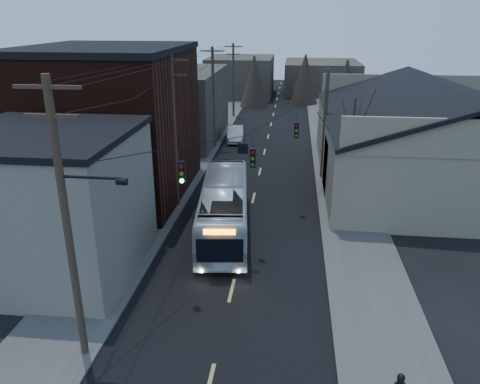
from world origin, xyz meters
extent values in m
cube|color=black|center=(0.00, 30.00, 0.01)|extent=(9.00, 110.00, 0.02)
cube|color=#474744|center=(-6.50, 30.00, 0.06)|extent=(4.00, 110.00, 0.12)
cube|color=#474744|center=(6.50, 30.00, 0.06)|extent=(4.00, 110.00, 0.12)
cube|color=#6D675B|center=(-9.00, 9.00, 3.50)|extent=(8.00, 8.00, 7.00)
cube|color=black|center=(-10.00, 20.00, 5.00)|extent=(10.00, 12.00, 10.00)
cube|color=#332F29|center=(-9.50, 36.00, 3.50)|extent=(9.00, 14.00, 7.00)
cube|color=gray|center=(13.00, 25.00, 2.50)|extent=(16.00, 20.00, 5.00)
cube|color=black|center=(9.00, 25.00, 6.30)|extent=(8.16, 20.60, 2.86)
cube|color=#332F29|center=(-6.00, 65.00, 3.00)|extent=(10.00, 12.00, 6.00)
cube|color=#332F29|center=(7.00, 70.00, 2.50)|extent=(12.00, 14.00, 5.00)
cone|color=black|center=(6.50, 20.00, 3.60)|extent=(0.40, 0.40, 7.20)
cylinder|color=#382B1E|center=(-5.00, 3.00, 5.25)|extent=(0.28, 0.28, 10.50)
cube|color=#382B1E|center=(-5.00, 3.00, 10.10)|extent=(2.20, 0.12, 0.12)
cylinder|color=#382B1E|center=(-5.00, 18.00, 5.00)|extent=(0.28, 0.28, 10.00)
cube|color=#382B1E|center=(-5.00, 18.00, 9.60)|extent=(2.20, 0.12, 0.12)
cylinder|color=#382B1E|center=(-5.00, 33.00, 4.75)|extent=(0.28, 0.28, 9.50)
cube|color=#382B1E|center=(-5.00, 33.00, 9.10)|extent=(2.20, 0.12, 0.12)
cylinder|color=#382B1E|center=(-5.00, 48.00, 4.50)|extent=(0.28, 0.28, 9.00)
cube|color=#382B1E|center=(-5.00, 48.00, 8.60)|extent=(2.20, 0.12, 0.12)
cylinder|color=#382B1E|center=(5.00, 25.00, 4.25)|extent=(0.28, 0.28, 8.50)
cube|color=black|center=(-2.00, 7.50, 5.95)|extent=(0.28, 0.20, 1.00)
cube|color=black|center=(0.60, 12.00, 5.35)|extent=(0.28, 0.20, 1.00)
cube|color=black|center=(2.80, 18.00, 5.45)|extent=(0.28, 0.20, 1.00)
imported|color=silver|center=(-1.26, 14.37, 1.56)|extent=(3.79, 11.43, 3.12)
imported|color=#AEB0B6|center=(-3.25, 35.76, 0.75)|extent=(2.12, 4.73, 1.51)
sphere|color=black|center=(6.51, 2.20, 0.77)|extent=(0.27, 0.27, 0.27)
cylinder|color=black|center=(6.51, 2.20, 0.48)|extent=(0.36, 0.13, 0.12)
camera|label=1|loc=(2.54, -10.79, 12.17)|focal=35.00mm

